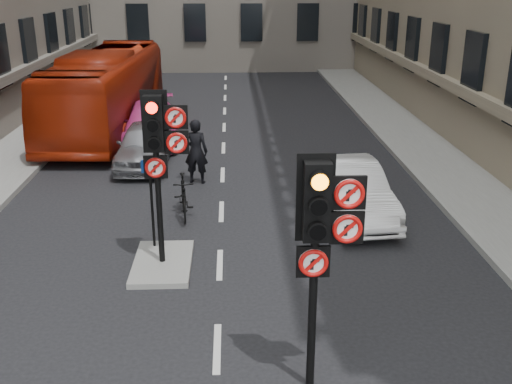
{
  "coord_description": "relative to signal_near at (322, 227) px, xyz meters",
  "views": [
    {
      "loc": [
        0.28,
        -6.36,
        5.79
      ],
      "look_at": [
        0.65,
        2.34,
        2.6
      ],
      "focal_mm": 42.0,
      "sensor_mm": 36.0,
      "label": 1
    }
  ],
  "objects": [
    {
      "name": "car_pink",
      "position": [
        -4.1,
        14.02,
        -1.9
      ],
      "size": [
        2.32,
        4.85,
        1.36
      ],
      "primitive_type": "imported",
      "rotation": [
        0.0,
        0.0,
        0.09
      ],
      "color": "#D83F93",
      "rests_on": "ground"
    },
    {
      "name": "info_sign",
      "position": [
        -2.94,
        4.74,
        -1.17
      ],
      "size": [
        0.35,
        0.12,
        2.0
      ],
      "rotation": [
        0.0,
        0.0,
        0.14
      ],
      "color": "black",
      "rests_on": "centre_island"
    },
    {
      "name": "motorcycle",
      "position": [
        -2.43,
        6.79,
        -2.06
      ],
      "size": [
        0.67,
        1.77,
        1.04
      ],
      "primitive_type": "imported",
      "rotation": [
        0.0,
        0.0,
        0.11
      ],
      "color": "black",
      "rests_on": "ground"
    },
    {
      "name": "pavement_right",
      "position": [
        5.71,
        11.01,
        -2.5
      ],
      "size": [
        3.0,
        50.0,
        0.16
      ],
      "primitive_type": "cube",
      "color": "gray",
      "rests_on": "ground"
    },
    {
      "name": "centre_island",
      "position": [
        -2.69,
        4.01,
        -2.52
      ],
      "size": [
        1.2,
        2.0,
        0.12
      ],
      "primitive_type": "cube",
      "color": "gray",
      "rests_on": "ground"
    },
    {
      "name": "signal_near",
      "position": [
        0.0,
        0.0,
        0.0
      ],
      "size": [
        0.91,
        0.4,
        3.58
      ],
      "color": "black",
      "rests_on": "ground"
    },
    {
      "name": "car_white",
      "position": [
        1.77,
        6.67,
        -1.9
      ],
      "size": [
        1.82,
        4.26,
        1.37
      ],
      "primitive_type": "imported",
      "rotation": [
        0.0,
        0.0,
        0.09
      ],
      "color": "white",
      "rests_on": "ground"
    },
    {
      "name": "signal_far",
      "position": [
        -2.6,
        4.0,
        0.12
      ],
      "size": [
        0.91,
        0.4,
        3.58
      ],
      "color": "black",
      "rests_on": "centre_island"
    },
    {
      "name": "bus_red",
      "position": [
        -5.99,
        15.96,
        -1.06
      ],
      "size": [
        3.08,
        11.07,
        3.05
      ],
      "primitive_type": "imported",
      "rotation": [
        0.0,
        0.0,
        -0.05
      ],
      "color": "#97200B",
      "rests_on": "ground"
    },
    {
      "name": "motorcyclist",
      "position": [
        -2.23,
        9.33,
        -1.63
      ],
      "size": [
        0.76,
        0.56,
        1.9
      ],
      "primitive_type": "imported",
      "rotation": [
        0.0,
        0.0,
        2.99
      ],
      "color": "black",
      "rests_on": "ground"
    },
    {
      "name": "car_silver",
      "position": [
        -3.95,
        11.15,
        -1.91
      ],
      "size": [
        1.69,
        4.0,
        1.35
      ],
      "primitive_type": "imported",
      "rotation": [
        0.0,
        0.0,
        -0.02
      ],
      "color": "#939499",
      "rests_on": "ground"
    }
  ]
}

